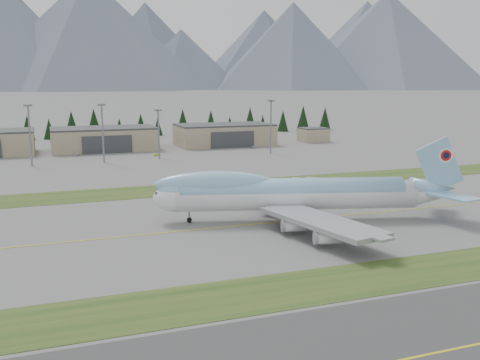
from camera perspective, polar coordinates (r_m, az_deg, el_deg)
name	(u,v)px	position (r m, az deg, el deg)	size (l,w,h in m)	color
ground	(243,225)	(120.87, 0.33, -4.86)	(7000.00, 7000.00, 0.00)	slate
grass_strip_near	(325,284)	(87.97, 9.08, -10.94)	(400.00, 14.00, 0.08)	#274719
grass_strip_far	(192,189)	(162.73, -5.16, -0.91)	(400.00, 18.00, 0.08)	#274719
asphalt_taxiway	(424,356)	(69.91, 19.06, -17.28)	(400.00, 32.00, 0.04)	#393939
taxiway_line_main	(243,225)	(120.87, 0.33, -4.86)	(400.00, 0.40, 0.02)	yellow
taxiway_line_near	(424,356)	(69.91, 19.06, -17.28)	(400.00, 0.40, 0.02)	yellow
boeing_747_freighter	(293,193)	(124.54, 5.72, -1.42)	(73.81, 61.43, 19.44)	white
hangar_center	(104,139)	(261.87, -14.29, 4.29)	(48.00, 26.60, 10.80)	gray
hangar_right	(224,135)	(274.26, -1.68, 4.87)	(48.00, 26.60, 10.80)	gray
control_shed	(313,135)	(292.16, 7.82, 4.81)	(14.00, 12.00, 7.60)	gray
floodlight_masts	(101,122)	(221.64, -14.60, 6.01)	(146.21, 7.78, 24.05)	gray
service_vehicle_a	(78,155)	(246.53, -16.93, 2.54)	(1.22, 3.01, 1.03)	silver
service_vehicle_b	(157,156)	(237.04, -8.85, 2.57)	(1.10, 3.13, 1.03)	#ACB92E
service_vehicle_c	(253,148)	(261.85, 1.44, 3.42)	(1.55, 3.83, 1.11)	silver
conifer_belt	(118,124)	(324.43, -12.91, 5.83)	(280.68, 14.93, 16.64)	black
mountain_ridge_front	(37,33)	(2277.78, -20.87, 14.42)	(4244.41, 1148.65, 492.28)	#515B6D
mountain_ridge_rear	(87,38)	(3026.68, -16.01, 14.33)	(4477.28, 1064.89, 532.45)	#515B6D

